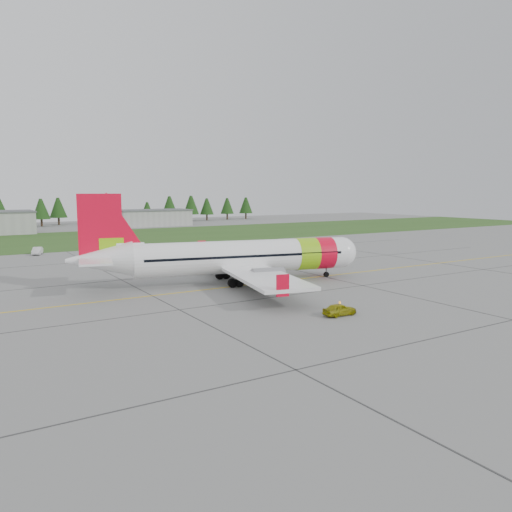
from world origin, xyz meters
TOP-DOWN VIEW (x-y plane):
  - ground at (0.00, 0.00)m, footprint 320.00×320.00m
  - aircraft at (-2.52, 10.21)m, footprint 38.01×35.63m
  - follow_me_car at (-2.68, -10.23)m, footprint 1.20×1.41m
  - service_van at (-20.59, 55.20)m, footprint 1.84×1.78m
  - grass_strip at (0.00, 82.00)m, footprint 320.00×50.00m
  - taxi_guideline at (0.00, 8.00)m, footprint 120.00×0.25m
  - hangar_east at (25.00, 118.00)m, footprint 24.00×12.00m
  - treeline at (0.00, 138.00)m, footprint 160.00×8.00m

SIDE VIEW (x-z plane):
  - ground at x=0.00m, z-range 0.00..0.00m
  - taxi_guideline at x=0.00m, z-range 0.00..0.02m
  - grass_strip at x=0.00m, z-range 0.00..0.03m
  - follow_me_car at x=-2.68m, z-range 0.00..3.46m
  - service_van at x=-20.59m, z-range 0.00..4.26m
  - hangar_east at x=25.00m, z-range 0.00..5.20m
  - aircraft at x=-2.52m, z-range -2.46..9.18m
  - treeline at x=0.00m, z-range 0.00..10.00m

